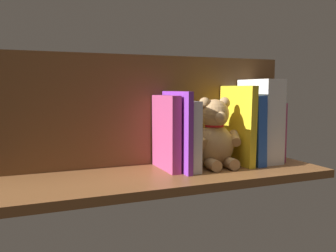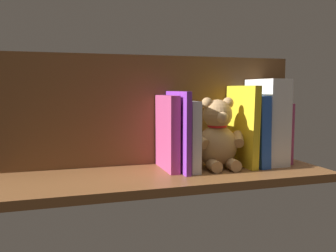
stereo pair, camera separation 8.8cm
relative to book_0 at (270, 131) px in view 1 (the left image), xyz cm
name	(u,v)px [view 1 (the left image)]	position (x,y,z in cm)	size (l,w,h in cm)	color
ground_plane	(168,176)	(36.69, 4.80, -10.00)	(86.71, 29.42, 2.20)	brown
shelf_back_panel	(152,110)	(36.69, -7.66, 6.95)	(86.71, 1.50, 31.70)	brown
book_0	(270,131)	(0.00, 0.00, 0.00)	(2.10, 13.02, 17.80)	#B23F72
dictionary_thick_white	(260,121)	(4.94, 1.34, 3.54)	(6.46, 15.51, 24.88)	white
book_1	(246,129)	(10.30, 1.75, 1.17)	(2.94, 16.52, 20.13)	blue
book_2	(237,125)	(13.45, 1.88, 2.57)	(2.03, 16.78, 22.93)	yellow
teddy_bear	(215,136)	(21.68, 3.18, -0.22)	(15.98, 12.94, 19.71)	tan
book_3	(184,135)	(30.52, 1.80, 0.52)	(2.56, 16.62, 18.84)	silver
book_4	(177,131)	(33.15, 2.40, 1.80)	(1.38, 17.82, 21.40)	purple
book_5	(166,133)	(35.77, 1.04, 1.25)	(2.53, 15.10, 20.30)	#B23F72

